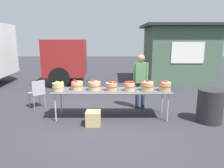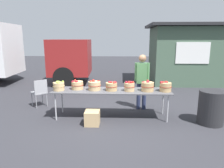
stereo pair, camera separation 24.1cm
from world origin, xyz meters
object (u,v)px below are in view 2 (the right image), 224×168
at_px(market_table, 111,91).
at_px(folding_chair, 40,91).
at_px(apple_basket_red_0, 77,85).
at_px(apple_basket_green_0, 59,86).
at_px(apple_basket_red_4, 147,86).
at_px(apple_basket_red_2, 112,86).
at_px(vendor_adult, 142,78).
at_px(apple_basket_red_1, 94,86).
at_px(trash_barrel, 211,107).
at_px(apple_basket_red_5, 165,87).
at_px(apple_basket_red_3, 129,86).
at_px(produce_crate, 92,118).

relative_size(market_table, folding_chair, 3.60).
bearing_deg(folding_chair, apple_basket_red_0, 107.83).
height_order(apple_basket_green_0, apple_basket_red_4, apple_basket_red_4).
xyz_separation_m(market_table, apple_basket_red_0, (-0.92, 0.06, 0.15)).
relative_size(apple_basket_red_2, vendor_adult, 0.19).
bearing_deg(market_table, apple_basket_red_0, 176.22).
height_order(market_table, apple_basket_red_1, apple_basket_red_1).
bearing_deg(vendor_adult, apple_basket_red_1, 35.56).
xyz_separation_m(market_table, trash_barrel, (2.49, -0.33, -0.30)).
bearing_deg(market_table, apple_basket_red_5, -2.50).
xyz_separation_m(apple_basket_red_3, vendor_adult, (0.40, 0.78, 0.09)).
height_order(market_table, apple_basket_red_0, apple_basket_red_0).
distance_m(apple_basket_red_0, trash_barrel, 3.46).
bearing_deg(apple_basket_red_4, apple_basket_green_0, -179.31).
relative_size(apple_basket_red_5, vendor_adult, 0.19).
bearing_deg(produce_crate, apple_basket_red_1, 90.42).
bearing_deg(apple_basket_green_0, apple_basket_red_5, 0.30).
bearing_deg(trash_barrel, produce_crate, -175.93).
height_order(apple_basket_red_3, produce_crate, apple_basket_red_3).
xyz_separation_m(market_table, apple_basket_red_2, (0.01, -0.04, 0.15)).
xyz_separation_m(market_table, apple_basket_red_1, (-0.45, -0.00, 0.15)).
distance_m(market_table, apple_basket_red_2, 0.16).
xyz_separation_m(apple_basket_red_4, vendor_adult, (-0.07, 0.75, 0.09)).
distance_m(market_table, trash_barrel, 2.53).
height_order(market_table, apple_basket_red_2, apple_basket_red_2).
xyz_separation_m(apple_basket_red_0, trash_barrel, (3.41, -0.39, -0.44)).
bearing_deg(apple_basket_red_0, folding_chair, 152.02).
height_order(apple_basket_green_0, apple_basket_red_5, apple_basket_red_5).
bearing_deg(apple_basket_red_3, apple_basket_red_1, 175.42).
height_order(apple_basket_red_0, folding_chair, apple_basket_red_0).
bearing_deg(apple_basket_red_1, apple_basket_red_4, -1.95).
height_order(apple_basket_green_0, vendor_adult, vendor_adult).
height_order(apple_basket_red_2, trash_barrel, apple_basket_red_2).
relative_size(apple_basket_red_0, apple_basket_red_3, 1.17).
relative_size(vendor_adult, produce_crate, 4.65).
distance_m(apple_basket_green_0, apple_basket_red_4, 2.32).
relative_size(apple_basket_red_1, apple_basket_red_3, 1.20).
bearing_deg(apple_basket_red_0, vendor_adult, 19.79).
xyz_separation_m(apple_basket_red_3, folding_chair, (-2.73, 0.85, -0.37)).
relative_size(apple_basket_red_0, apple_basket_red_2, 1.05).
bearing_deg(vendor_adult, apple_basket_red_5, 132.14).
relative_size(apple_basket_green_0, apple_basket_red_1, 0.92).
relative_size(apple_basket_red_4, produce_crate, 0.96).
bearing_deg(apple_basket_red_2, apple_basket_red_1, 175.13).
relative_size(apple_basket_red_0, vendor_adult, 0.20).
distance_m(apple_basket_red_0, apple_basket_red_1, 0.48).
height_order(apple_basket_red_0, apple_basket_red_5, apple_basket_red_5).
bearing_deg(apple_basket_red_0, apple_basket_red_5, -3.01).
height_order(apple_basket_red_4, trash_barrel, apple_basket_red_4).
bearing_deg(trash_barrel, market_table, 172.36).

